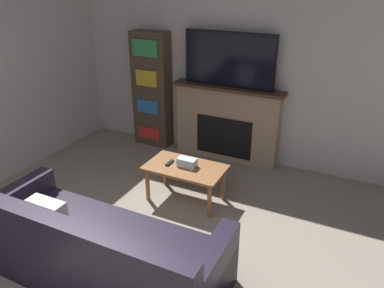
{
  "coord_description": "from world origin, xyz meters",
  "views": [
    {
      "loc": [
        1.63,
        -1.17,
        2.51
      ],
      "look_at": [
        -0.09,
        2.34,
        0.7
      ],
      "focal_mm": 35.0,
      "sensor_mm": 36.0,
      "label": 1
    }
  ],
  "objects_px": {
    "fireplace": "(227,123)",
    "tv": "(229,60)",
    "couch": "(98,252)",
    "coffee_table": "(185,171)",
    "bookshelf": "(152,90)"
  },
  "relations": [
    {
      "from": "fireplace",
      "to": "tv",
      "type": "bearing_deg",
      "value": -90.0
    },
    {
      "from": "bookshelf",
      "to": "fireplace",
      "type": "bearing_deg",
      "value": 1.05
    },
    {
      "from": "tv",
      "to": "bookshelf",
      "type": "height_order",
      "value": "tv"
    },
    {
      "from": "tv",
      "to": "coffee_table",
      "type": "bearing_deg",
      "value": -90.94
    },
    {
      "from": "tv",
      "to": "couch",
      "type": "height_order",
      "value": "tv"
    },
    {
      "from": "couch",
      "to": "coffee_table",
      "type": "distance_m",
      "value": 1.47
    },
    {
      "from": "coffee_table",
      "to": "bookshelf",
      "type": "bearing_deg",
      "value": 133.87
    },
    {
      "from": "bookshelf",
      "to": "tv",
      "type": "bearing_deg",
      "value": 0.12
    },
    {
      "from": "tv",
      "to": "coffee_table",
      "type": "relative_size",
      "value": 1.38
    },
    {
      "from": "tv",
      "to": "coffee_table",
      "type": "height_order",
      "value": "tv"
    },
    {
      "from": "fireplace",
      "to": "coffee_table",
      "type": "bearing_deg",
      "value": -90.93
    },
    {
      "from": "fireplace",
      "to": "couch",
      "type": "xyz_separation_m",
      "value": [
        -0.13,
        -2.74,
        -0.27
      ]
    },
    {
      "from": "fireplace",
      "to": "bookshelf",
      "type": "relative_size",
      "value": 0.92
    },
    {
      "from": "fireplace",
      "to": "coffee_table",
      "type": "relative_size",
      "value": 1.73
    },
    {
      "from": "tv",
      "to": "coffee_table",
      "type": "distance_m",
      "value": 1.64
    }
  ]
}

